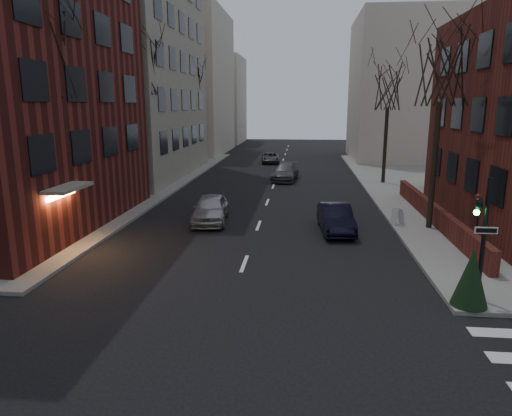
{
  "coord_description": "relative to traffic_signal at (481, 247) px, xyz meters",
  "views": [
    {
      "loc": [
        2.27,
        -5.43,
        6.32
      ],
      "look_at": [
        0.33,
        13.46,
        2.0
      ],
      "focal_mm": 32.0,
      "sensor_mm": 36.0,
      "label": 1
    }
  ],
  "objects": [
    {
      "name": "car_lane_gray",
      "position": [
        -7.14,
        24.04,
        -1.21
      ],
      "size": [
        2.44,
        4.96,
        1.39
      ],
      "primitive_type": "imported",
      "rotation": [
        0.0,
        0.0,
        -0.11
      ],
      "color": "#46464C",
      "rests_on": "ground"
    },
    {
      "name": "evergreen_shrub",
      "position": [
        -0.37,
        -0.49,
        -0.83
      ],
      "size": [
        1.25,
        1.25,
        1.85
      ],
      "primitive_type": "cone",
      "rotation": [
        0.0,
        0.0,
        0.14
      ],
      "color": "black",
      "rests_on": "sidewalk_far_right"
    },
    {
      "name": "car_lane_far",
      "position": [
        -9.2,
        35.74,
        -1.33
      ],
      "size": [
        2.3,
        4.3,
        1.15
      ],
      "primitive_type": "imported",
      "rotation": [
        0.0,
        0.0,
        0.1
      ],
      "color": "#3F3F44",
      "rests_on": "ground"
    },
    {
      "name": "low_wall_right",
      "position": [
        1.36,
        10.01,
        -1.26
      ],
      "size": [
        0.35,
        16.0,
        1.0
      ],
      "primitive_type": "cube",
      "color": "#59211A",
      "rests_on": "sidewalk_far_right"
    },
    {
      "name": "tree_left_c",
      "position": [
        -16.74,
        31.01,
        6.12
      ],
      "size": [
        3.96,
        3.96,
        9.72
      ],
      "color": "#2D231C",
      "rests_on": "sidewalk_far_left"
    },
    {
      "name": "sandwich_board",
      "position": [
        -0.64,
        9.46,
        -1.32
      ],
      "size": [
        0.56,
        0.65,
        0.87
      ],
      "primitive_type": "cube",
      "rotation": [
        0.0,
        0.0,
        0.38
      ],
      "color": "white",
      "rests_on": "sidewalk_far_right"
    },
    {
      "name": "building_left_tan",
      "position": [
        -24.94,
        25.01,
        12.09
      ],
      "size": [
        18.0,
        18.0,
        28.0
      ],
      "primitive_type": "cube",
      "color": "#A19885",
      "rests_on": "ground"
    },
    {
      "name": "parked_sedan",
      "position": [
        -3.94,
        8.24,
        -1.21
      ],
      "size": [
        1.83,
        4.34,
        1.39
      ],
      "primitive_type": "imported",
      "rotation": [
        0.0,
        0.0,
        0.09
      ],
      "color": "black",
      "rests_on": "ground"
    },
    {
      "name": "car_lane_silver",
      "position": [
        -10.63,
        9.47,
        -1.15
      ],
      "size": [
        2.18,
        4.58,
        1.51
      ],
      "primitive_type": "imported",
      "rotation": [
        0.0,
        0.0,
        0.09
      ],
      "color": "#A9A9AE",
      "rests_on": "ground"
    },
    {
      "name": "streetlamp_far",
      "position": [
        -16.14,
        33.01,
        2.33
      ],
      "size": [
        0.36,
        0.36,
        6.28
      ],
      "color": "black",
      "rests_on": "sidewalk_far_left"
    },
    {
      "name": "building_distant_lb",
      "position": [
        -20.94,
        63.01,
        5.09
      ],
      "size": [
        10.0,
        12.0,
        14.0
      ],
      "primitive_type": "cube",
      "color": "beige",
      "rests_on": "ground"
    },
    {
      "name": "building_distant_la",
      "position": [
        -22.94,
        46.01,
        7.09
      ],
      "size": [
        14.0,
        16.0,
        18.0
      ],
      "primitive_type": "cube",
      "color": "beige",
      "rests_on": "ground"
    },
    {
      "name": "tree_left_b",
      "position": [
        -16.74,
        17.01,
        7.0
      ],
      "size": [
        4.4,
        4.4,
        10.8
      ],
      "color": "#2D231C",
      "rests_on": "sidewalk_far_left"
    },
    {
      "name": "traffic_signal",
      "position": [
        0.0,
        0.0,
        0.0
      ],
      "size": [
        0.76,
        0.44,
        4.0
      ],
      "color": "black",
      "rests_on": "sidewalk_far_right"
    },
    {
      "name": "streetlamp_near",
      "position": [
        -16.14,
        13.01,
        2.33
      ],
      "size": [
        0.36,
        0.36,
        6.28
      ],
      "color": "black",
      "rests_on": "sidewalk_far_left"
    },
    {
      "name": "tree_right_a",
      "position": [
        0.86,
        9.01,
        6.12
      ],
      "size": [
        3.96,
        3.96,
        9.72
      ],
      "color": "#2D231C",
      "rests_on": "sidewalk_far_right"
    },
    {
      "name": "tree_right_b",
      "position": [
        0.86,
        23.01,
        5.68
      ],
      "size": [
        3.74,
        3.74,
        9.18
      ],
      "color": "#2D231C",
      "rests_on": "sidewalk_far_right"
    },
    {
      "name": "building_distant_ra",
      "position": [
        7.06,
        41.01,
        6.09
      ],
      "size": [
        14.0,
        14.0,
        16.0
      ],
      "primitive_type": "cube",
      "color": "beige",
      "rests_on": "ground"
    },
    {
      "name": "tree_left_a",
      "position": [
        -16.74,
        5.01,
        6.56
      ],
      "size": [
        4.18,
        4.18,
        10.26
      ],
      "color": "#2D231C",
      "rests_on": "sidewalk_far_left"
    }
  ]
}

